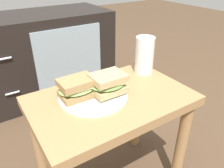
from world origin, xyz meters
The scene contains 6 objects.
side_table centered at (0.00, 0.00, 0.37)m, with size 0.56×0.36×0.46m.
tv_cabinet centered at (0.03, 0.95, 0.29)m, with size 0.96×0.46×0.58m.
plate centered at (-0.05, 0.03, 0.47)m, with size 0.24×0.24×0.01m, color silver.
sandwich_front centered at (-0.10, 0.05, 0.50)m, with size 0.13×0.09×0.07m.
sandwich_back centered at (-0.01, 0.01, 0.51)m, with size 0.12×0.10×0.07m.
beer_glass centered at (0.22, 0.09, 0.53)m, with size 0.08×0.08×0.15m.
Camera 1 is at (-0.36, -0.55, 0.88)m, focal length 35.70 mm.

